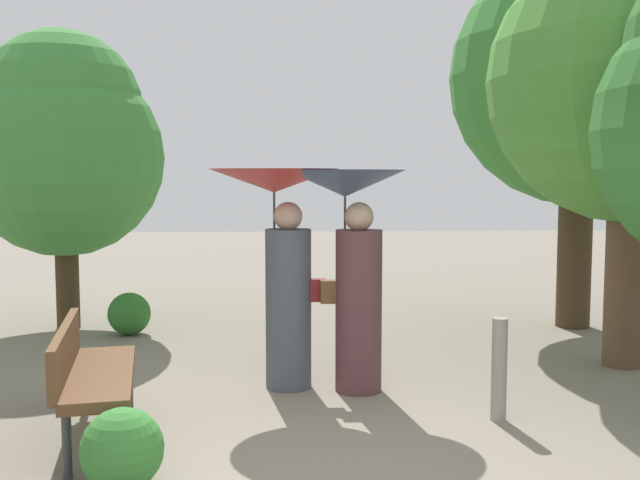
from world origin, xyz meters
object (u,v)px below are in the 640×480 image
person_right (352,244)px  park_bench (89,370)px  tree_near_left (63,142)px  tree_mid_right (633,56)px  tree_far_back (581,54)px  person_left (281,240)px  path_marker_post (499,369)px

person_right → park_bench: (-1.98, -1.11, -0.78)m
park_bench → tree_near_left: size_ratio=0.43×
person_right → tree_near_left: size_ratio=0.53×
tree_mid_right → person_right: bearing=-165.8°
tree_near_left → tree_far_back: size_ratio=0.70×
tree_near_left → tree_mid_right: size_ratio=0.78×
person_right → tree_far_back: tree_far_back is taller
person_left → tree_mid_right: bearing=-76.5°
tree_far_back → path_marker_post: bearing=-119.8°
park_bench → tree_far_back: (5.00, 3.68, 2.84)m
person_left → path_marker_post: size_ratio=2.43×
person_left → park_bench: size_ratio=1.25×
tree_near_left → tree_mid_right: bearing=-19.5°
person_right → tree_mid_right: bearing=-71.8°
person_left → park_bench: person_left is taller
park_bench → person_right: bearing=-71.0°
person_left → path_marker_post: bearing=-116.2°
person_left → tree_near_left: (-2.66, 2.69, 0.97)m
park_bench → path_marker_post: size_ratio=1.95×
person_right → tree_far_back: 4.47m
person_right → tree_near_left: bearing=53.1°
tree_near_left → tree_far_back: tree_far_back is taller
person_right → tree_mid_right: size_ratio=0.42×
person_right → park_bench: size_ratio=1.24×
park_bench → tree_far_back: bearing=-63.9°
tree_mid_right → park_bench: bearing=-159.2°
person_right → tree_near_left: 4.44m
person_right → tree_far_back: (3.02, 2.57, 2.06)m
person_left → person_right: size_ratio=1.01×
park_bench → tree_far_back: tree_far_back is taller
person_right → tree_near_left: tree_near_left is taller
park_bench → tree_mid_right: tree_mid_right is taller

